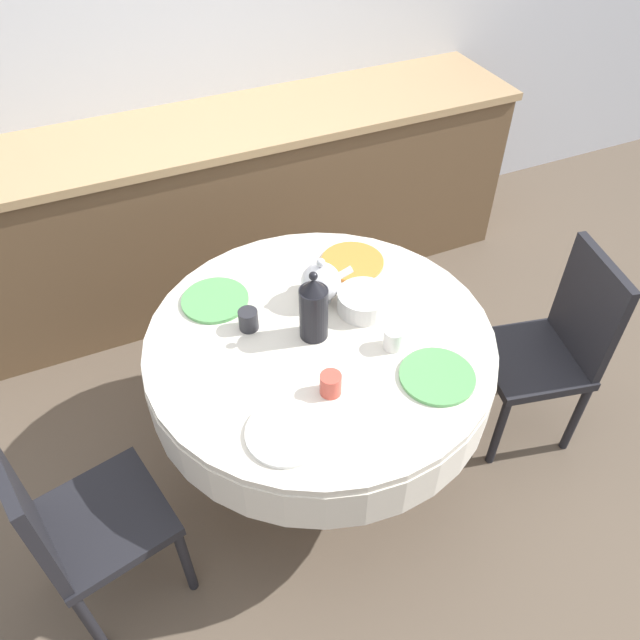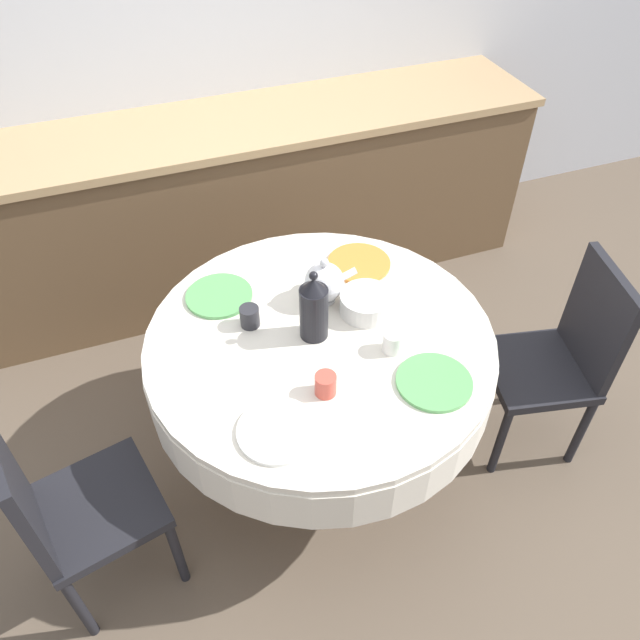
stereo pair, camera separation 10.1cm
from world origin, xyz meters
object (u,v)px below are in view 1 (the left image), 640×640
object	(u,v)px
chair_right	(74,521)
teapot	(321,282)
chair_left	(553,343)
coffee_carafe	(314,309)

from	to	relation	value
chair_right	teapot	distance (m)	1.16
chair_left	teapot	distance (m)	1.01
chair_left	coffee_carafe	size ratio (longest dim) A/B	3.18
chair_right	coffee_carafe	size ratio (longest dim) A/B	3.18
coffee_carafe	chair_right	bearing A→B (deg)	-166.00
coffee_carafe	chair_left	bearing A→B (deg)	-12.72
chair_right	teapot	world-z (taller)	teapot
chair_right	coffee_carafe	world-z (taller)	coffee_carafe
teapot	chair_left	bearing A→B (deg)	-23.62
chair_left	teapot	xyz separation A→B (m)	(-0.88, 0.38, 0.34)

